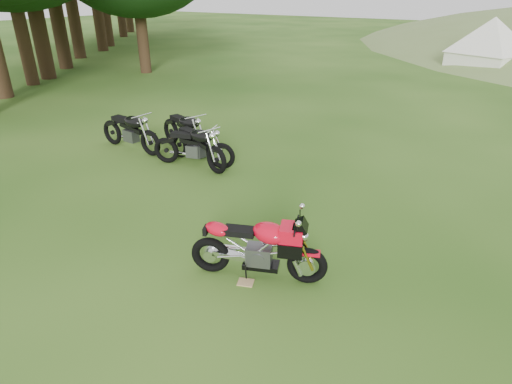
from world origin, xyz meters
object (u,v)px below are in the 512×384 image
Objects in this scene: sport_motorcycle at (258,243)px; tent_left at (490,44)px; plywood_board at (246,282)px; vintage_moto_d at (197,144)px; vintage_moto_b at (193,145)px; vintage_moto_c at (185,130)px; vintage_moto_a at (130,130)px.

tent_left reaches higher than sport_motorcycle.
sport_motorcycle is 21.65m from tent_left.
vintage_moto_d is (-3.67, 3.20, 0.54)m from plywood_board.
vintage_moto_b is at bearing 119.99° from sport_motorcycle.
plywood_board is 21.92m from tent_left.
vintage_moto_c is (-4.65, 3.88, 0.55)m from plywood_board.
tent_left is at bearing 90.94° from vintage_moto_d.
vintage_moto_a reaches higher than vintage_moto_d.
vintage_moto_c is at bearing 140.15° from plywood_board.
plywood_board is at bearing -25.57° from vintage_moto_a.
sport_motorcycle is 0.96× the size of vintage_moto_b.
vintage_moto_a reaches higher than plywood_board.
tent_left reaches higher than vintage_moto_a.
tent_left is (4.87, 18.00, 0.77)m from vintage_moto_c.
sport_motorcycle is 4.76m from vintage_moto_d.
tent_left reaches higher than vintage_moto_b.
vintage_moto_a is (-5.93, 2.82, -0.02)m from sport_motorcycle.
plywood_board is (-0.06, -0.24, -0.58)m from sport_motorcycle.
vintage_moto_c is (1.22, 0.83, -0.00)m from vintage_moto_a.
vintage_moto_c is 1.19m from vintage_moto_d.
plywood_board is 0.11× the size of vintage_moto_d.
sport_motorcycle reaches higher than vintage_moto_a.
vintage_moto_b is at bearing -23.26° from vintage_moto_c.
plywood_board is 0.11× the size of vintage_moto_a.
vintage_moto_c reaches higher than vintage_moto_b.
tent_left is (6.09, 18.82, 0.76)m from vintage_moto_a.
vintage_moto_c is at bearing 35.96° from vintage_moto_a.
vintage_moto_a is (-5.87, 3.06, 0.56)m from plywood_board.
vintage_moto_a reaches higher than vintage_moto_c.
vintage_moto_b is 0.97× the size of vintage_moto_d.
tent_left is (3.89, 18.68, 0.77)m from vintage_moto_d.
sport_motorcycle is at bearing -69.03° from tent_left.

